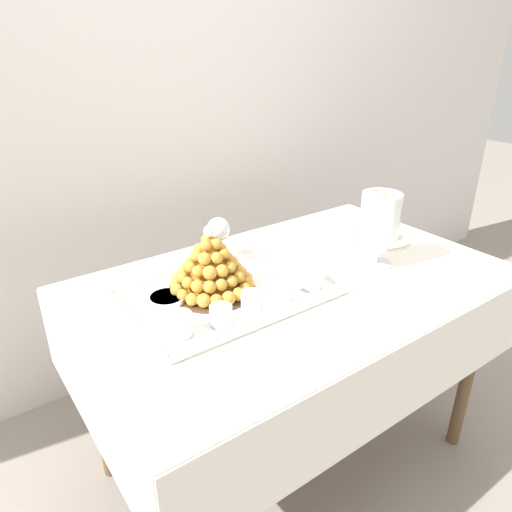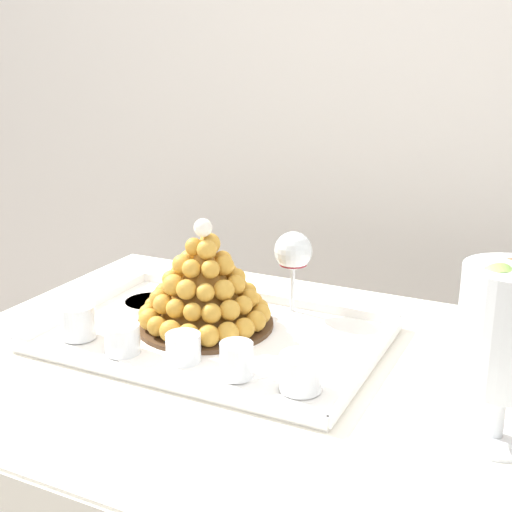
% 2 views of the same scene
% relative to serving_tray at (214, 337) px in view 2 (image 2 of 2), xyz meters
% --- Properties ---
extents(backdrop_wall, '(4.80, 0.10, 2.50)m').
position_rel_serving_tray_xyz_m(backdrop_wall, '(0.21, 0.81, 0.52)').
color(backdrop_wall, silver).
rests_on(backdrop_wall, ground_plane).
extents(buffet_table, '(1.29, 0.81, 0.73)m').
position_rel_serving_tray_xyz_m(buffet_table, '(0.21, -0.04, -0.10)').
color(buffet_table, brown).
rests_on(buffet_table, ground_plane).
extents(serving_tray, '(0.57, 0.39, 0.02)m').
position_rel_serving_tray_xyz_m(serving_tray, '(0.00, 0.00, 0.00)').
color(serving_tray, white).
rests_on(serving_tray, buffet_table).
extents(croquembouche, '(0.25, 0.25, 0.20)m').
position_rel_serving_tray_xyz_m(croquembouche, '(-0.04, 0.03, 0.08)').
color(croquembouche, '#4C331E').
rests_on(croquembouche, serving_tray).
extents(dessert_cup_left, '(0.06, 0.06, 0.06)m').
position_rel_serving_tray_xyz_m(dessert_cup_left, '(-0.21, -0.11, 0.03)').
color(dessert_cup_left, silver).
rests_on(dessert_cup_left, serving_tray).
extents(dessert_cup_mid_left, '(0.06, 0.06, 0.05)m').
position_rel_serving_tray_xyz_m(dessert_cup_mid_left, '(-0.10, -0.12, 0.03)').
color(dessert_cup_mid_left, silver).
rests_on(dessert_cup_mid_left, serving_tray).
extents(dessert_cup_centre, '(0.06, 0.06, 0.05)m').
position_rel_serving_tray_xyz_m(dessert_cup_centre, '(0.00, -0.11, 0.02)').
color(dessert_cup_centre, silver).
rests_on(dessert_cup_centre, serving_tray).
extents(dessert_cup_mid_right, '(0.05, 0.05, 0.06)m').
position_rel_serving_tray_xyz_m(dessert_cup_mid_right, '(0.11, -0.12, 0.03)').
color(dessert_cup_mid_right, silver).
rests_on(dessert_cup_mid_right, serving_tray).
extents(dessert_cup_right, '(0.06, 0.06, 0.06)m').
position_rel_serving_tray_xyz_m(dessert_cup_right, '(0.21, -0.11, 0.03)').
color(dessert_cup_right, silver).
rests_on(dessert_cup_right, serving_tray).
extents(creme_brulee_ramekin, '(0.10, 0.10, 0.02)m').
position_rel_serving_tray_xyz_m(creme_brulee_ramekin, '(-0.17, 0.05, 0.01)').
color(creme_brulee_ramekin, white).
rests_on(creme_brulee_ramekin, serving_tray).
extents(macaron_goblet, '(0.12, 0.12, 0.25)m').
position_rel_serving_tray_xyz_m(macaron_goblet, '(0.48, -0.11, 0.15)').
color(macaron_goblet, white).
rests_on(macaron_goblet, buffet_table).
extents(wine_glass, '(0.07, 0.07, 0.16)m').
position_rel_serving_tray_xyz_m(wine_glass, '(0.08, 0.17, 0.11)').
color(wine_glass, silver).
rests_on(wine_glass, buffet_table).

